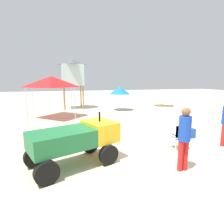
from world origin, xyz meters
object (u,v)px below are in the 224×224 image
stacked_plastic_chairs (180,134)px  lifeguard_tower (72,72)px  beach_umbrella_left (120,90)px  lifeguard_near_left (184,135)px  beach_umbrella_mid (162,93)px  utility_cart (76,139)px  cooler_box (187,133)px  surfboard_pile (92,130)px  popup_canopy (51,82)px

stacked_plastic_chairs → lifeguard_tower: (-2.77, 11.16, 2.56)m
beach_umbrella_left → lifeguard_near_left: bearing=-99.4°
beach_umbrella_mid → utility_cart: bearing=-132.0°
utility_cart → lifeguard_tower: (0.84, 11.26, 2.38)m
beach_umbrella_left → cooler_box: bearing=-87.0°
stacked_plastic_chairs → surfboard_pile: bearing=130.0°
stacked_plastic_chairs → beach_umbrella_mid: beach_umbrella_mid is taller
utility_cart → beach_umbrella_left: (4.46, 9.05, 0.89)m
stacked_plastic_chairs → utility_cart: bearing=-178.3°
surfboard_pile → cooler_box: 4.30m
utility_cart → popup_canopy: bearing=96.4°
surfboard_pile → beach_umbrella_left: (3.41, 5.88, 1.55)m
beach_umbrella_mid → cooler_box: beach_umbrella_mid is taller
lifeguard_tower → beach_umbrella_mid: lifeguard_tower is taller
utility_cart → cooler_box: 5.05m
lifeguard_tower → beach_umbrella_left: lifeguard_tower is taller
lifeguard_tower → beach_umbrella_mid: size_ratio=2.02×
lifeguard_tower → cooler_box: bearing=-68.2°
surfboard_pile → popup_canopy: size_ratio=0.95×
surfboard_pile → beach_umbrella_mid: (8.25, 7.14, 1.16)m
stacked_plastic_chairs → lifeguard_near_left: size_ratio=0.58×
surfboard_pile → lifeguard_tower: (-0.20, 8.09, 3.04)m
stacked_plastic_chairs → beach_umbrella_left: (0.85, 8.94, 1.07)m
lifeguard_tower → beach_umbrella_left: size_ratio=2.16×
surfboard_pile → cooler_box: cooler_box is taller
stacked_plastic_chairs → lifeguard_tower: lifeguard_tower is taller
popup_canopy → beach_umbrella_left: (5.29, 1.65, -0.72)m
lifeguard_near_left → utility_cart: bearing=156.6°
lifeguard_near_left → popup_canopy: (-3.59, 8.59, 1.37)m
stacked_plastic_chairs → surfboard_pile: (-2.57, 3.06, -0.49)m
lifeguard_tower → cooler_box: (4.03, -10.06, -2.96)m
beach_umbrella_mid → popup_canopy: bearing=-163.9°
lifeguard_near_left → lifeguard_tower: lifeguard_tower is taller
lifeguard_near_left → lifeguard_tower: (-1.91, 12.46, 2.14)m
stacked_plastic_chairs → popup_canopy: bearing=121.4°
lifeguard_near_left → beach_umbrella_left: beach_umbrella_left is taller
lifeguard_tower → stacked_plastic_chairs: bearing=-76.1°
utility_cart → beach_umbrella_left: bearing=63.8°
stacked_plastic_chairs → lifeguard_near_left: (-0.86, -1.30, 0.41)m
lifeguard_near_left → beach_umbrella_left: bearing=80.6°
lifeguard_near_left → beach_umbrella_mid: 13.24m
utility_cart → popup_canopy: popup_canopy is taller
lifeguard_near_left → beach_umbrella_mid: (6.55, 11.50, 0.26)m
lifeguard_near_left → lifeguard_tower: 12.78m
popup_canopy → beach_umbrella_left: size_ratio=1.39×
beach_umbrella_mid → lifeguard_near_left: bearing=-119.6°
utility_cart → beach_umbrella_mid: size_ratio=1.32×
popup_canopy → stacked_plastic_chairs: bearing=-58.6°
utility_cart → lifeguard_tower: size_ratio=0.65×
beach_umbrella_left → cooler_box: (0.41, -7.85, -1.47)m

